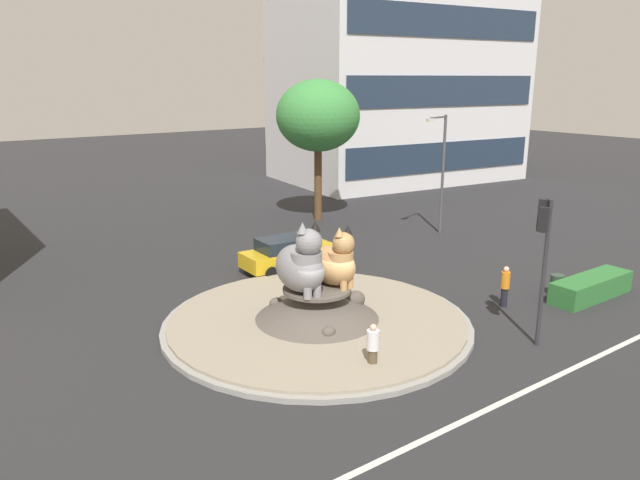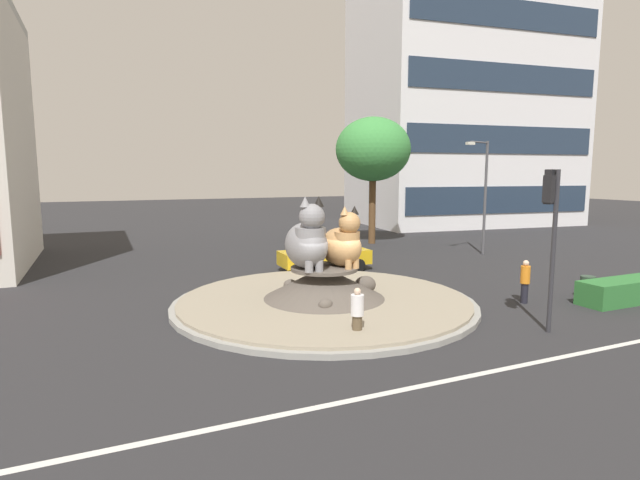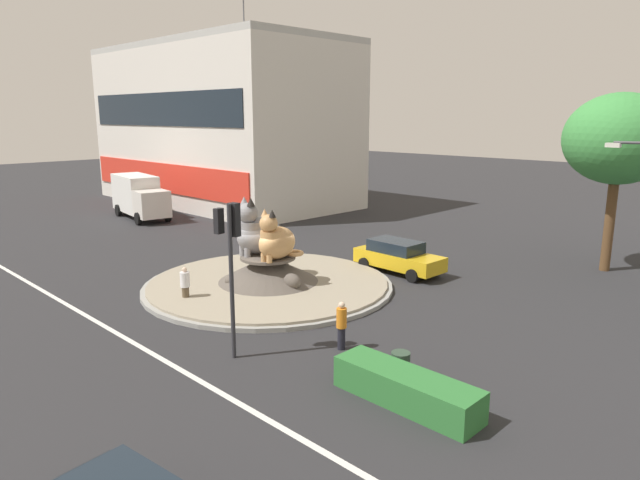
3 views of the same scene
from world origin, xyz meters
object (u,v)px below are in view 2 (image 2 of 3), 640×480
(pedestrian_orange_shirt, at_px, (525,281))
(pedestrian_white_shirt, at_px, (357,313))
(cat_statue_grey, at_px, (308,242))
(traffic_light_mast, at_px, (551,214))
(broadleaf_tree_behind_island, at_px, (373,150))
(cat_statue_calico, at_px, (343,244))
(hatchback_near_shophouse, at_px, (323,254))
(office_tower, at_px, (464,62))
(streetlight_arm, at_px, (483,189))
(litter_bin, at_px, (587,287))

(pedestrian_orange_shirt, bearing_deg, pedestrian_white_shirt, 117.50)
(cat_statue_grey, bearing_deg, traffic_light_mast, 47.79)
(broadleaf_tree_behind_island, bearing_deg, cat_statue_calico, -123.54)
(pedestrian_white_shirt, xyz_separation_m, hatchback_near_shophouse, (3.40, 10.00, 0.03))
(cat_statue_grey, xyz_separation_m, pedestrian_white_shirt, (-0.01, -3.88, -1.62))
(traffic_light_mast, relative_size, broadleaf_tree_behind_island, 0.58)
(hatchback_near_shophouse, bearing_deg, office_tower, 39.01)
(streetlight_arm, height_order, hatchback_near_shophouse, streetlight_arm)
(cat_statue_calico, xyz_separation_m, broadleaf_tree_behind_island, (9.21, 13.90, 4.22))
(broadleaf_tree_behind_island, bearing_deg, traffic_light_mast, -104.25)
(streetlight_arm, xyz_separation_m, pedestrian_white_shirt, (-14.19, -10.69, -3.16))
(cat_statue_grey, xyz_separation_m, pedestrian_orange_shirt, (7.77, -2.80, -1.55))
(office_tower, bearing_deg, cat_statue_grey, -131.73)
(office_tower, distance_m, pedestrian_white_shirt, 40.57)
(cat_statue_calico, height_order, litter_bin, cat_statue_calico)
(cat_statue_calico, distance_m, traffic_light_mast, 7.13)
(broadleaf_tree_behind_island, bearing_deg, cat_statue_grey, -127.52)
(traffic_light_mast, bearing_deg, broadleaf_tree_behind_island, -24.87)
(cat_statue_calico, bearing_deg, litter_bin, 62.66)
(streetlight_arm, relative_size, hatchback_near_shophouse, 1.48)
(cat_statue_grey, xyz_separation_m, litter_bin, (10.56, -3.29, -1.98))
(cat_statue_calico, xyz_separation_m, pedestrian_orange_shirt, (6.39, -2.69, -1.42))
(pedestrian_orange_shirt, bearing_deg, streetlight_arm, -14.17)
(cat_statue_calico, distance_m, office_tower, 36.63)
(cat_statue_grey, relative_size, traffic_light_mast, 0.53)
(broadleaf_tree_behind_island, xyz_separation_m, streetlight_arm, (3.59, -6.98, -2.54))
(cat_statue_grey, distance_m, hatchback_near_shophouse, 7.18)
(litter_bin, bearing_deg, office_tower, 59.85)
(cat_statue_grey, height_order, pedestrian_white_shirt, cat_statue_grey)
(streetlight_arm, bearing_deg, office_tower, -142.35)
(cat_statue_grey, distance_m, cat_statue_calico, 1.39)
(broadleaf_tree_behind_island, height_order, hatchback_near_shophouse, broadleaf_tree_behind_island)
(cat_statue_calico, height_order, traffic_light_mast, traffic_light_mast)
(office_tower, xyz_separation_m, broadleaf_tree_behind_island, (-15.51, -9.66, -9.04))
(cat_statue_grey, relative_size, office_tower, 0.09)
(cat_statue_grey, height_order, broadleaf_tree_behind_island, broadleaf_tree_behind_island)
(litter_bin, bearing_deg, streetlight_arm, 70.28)
(pedestrian_white_shirt, xyz_separation_m, litter_bin, (10.57, 0.59, -0.36))
(broadleaf_tree_behind_island, bearing_deg, pedestrian_orange_shirt, -99.66)
(cat_statue_calico, xyz_separation_m, pedestrian_white_shirt, (-1.39, -3.77, -1.48))
(traffic_light_mast, distance_m, office_tower, 37.49)
(office_tower, bearing_deg, broadleaf_tree_behind_island, -141.75)
(cat_statue_grey, height_order, hatchback_near_shophouse, cat_statue_grey)
(cat_statue_calico, bearing_deg, office_tower, 125.38)
(streetlight_arm, distance_m, pedestrian_white_shirt, 18.05)
(litter_bin, bearing_deg, pedestrian_orange_shirt, 170.04)
(pedestrian_orange_shirt, bearing_deg, traffic_light_mast, 163.00)
(broadleaf_tree_behind_island, height_order, pedestrian_orange_shirt, broadleaf_tree_behind_island)
(hatchback_near_shophouse, relative_size, litter_bin, 5.10)
(cat_statue_grey, height_order, streetlight_arm, streetlight_arm)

